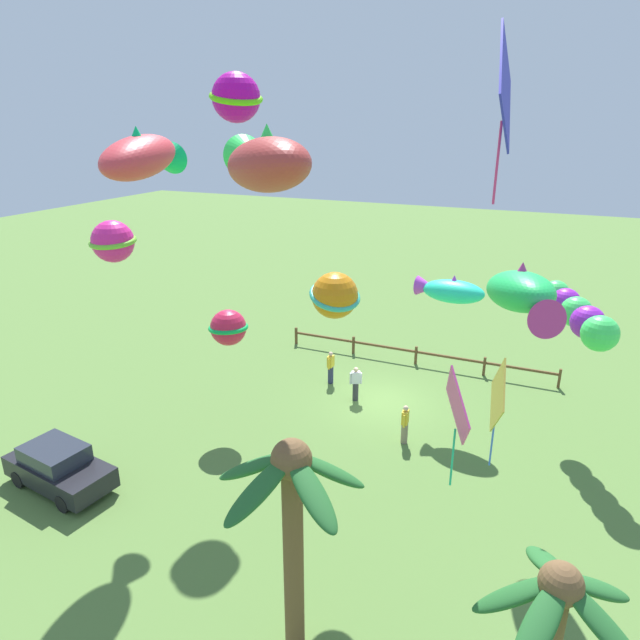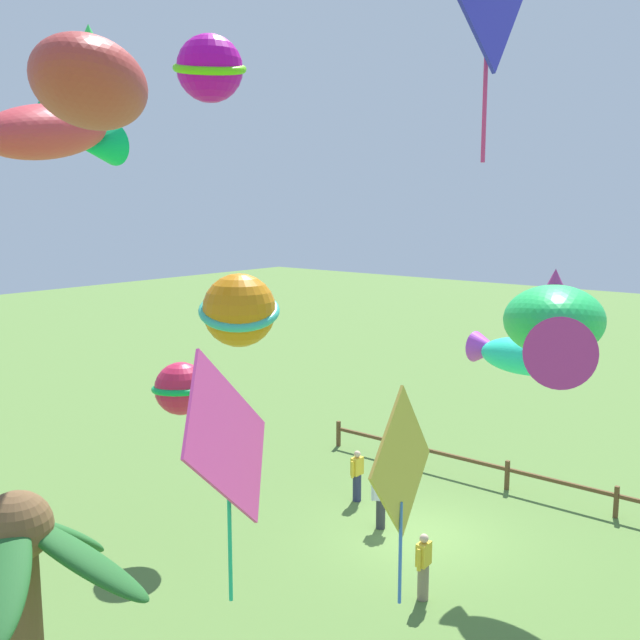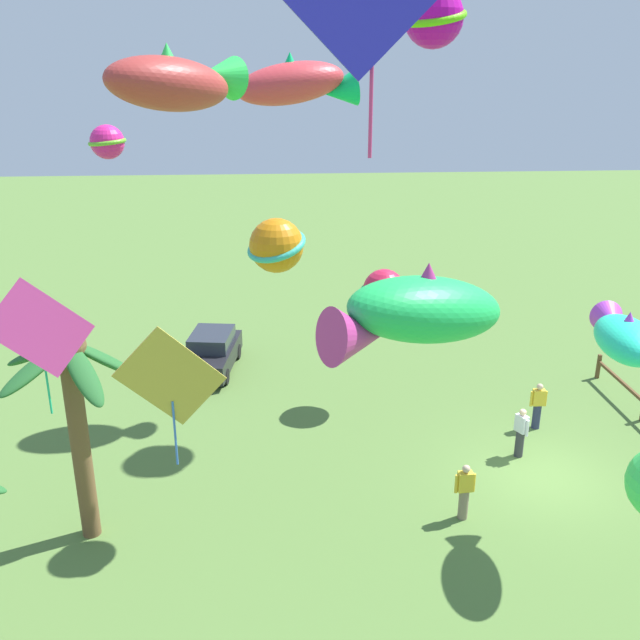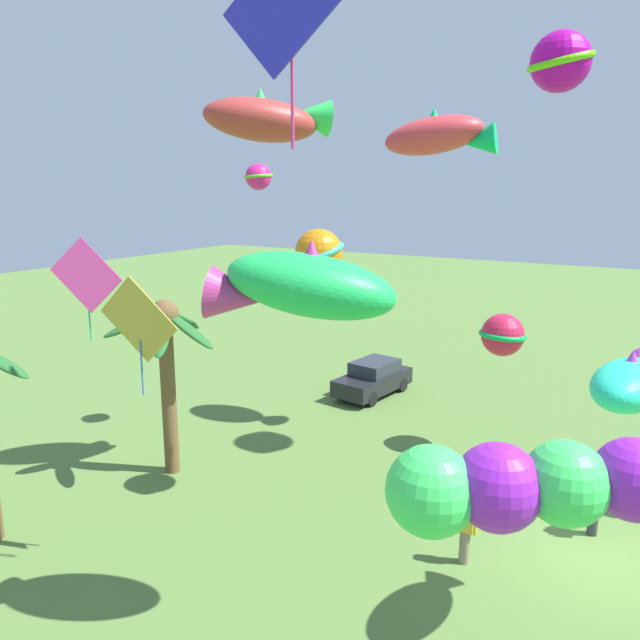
% 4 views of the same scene
% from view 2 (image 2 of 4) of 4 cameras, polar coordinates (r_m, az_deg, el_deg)
% --- Properties ---
extents(ground_plane, '(120.00, 120.00, 0.00)m').
position_cam_2_polar(ground_plane, '(21.53, 7.74, -15.95)').
color(ground_plane, '#567A38').
extents(palm_tree_1, '(3.37, 3.39, 5.59)m').
position_cam_2_polar(palm_tree_1, '(10.62, -21.82, -19.81)').
color(palm_tree_1, brown).
rests_on(palm_tree_1, ground).
extents(rail_fence, '(13.67, 0.12, 0.95)m').
position_cam_2_polar(rail_fence, '(24.90, 14.07, -11.11)').
color(rail_fence, brown).
rests_on(rail_fence, ground).
extents(spectator_0, '(0.26, 0.55, 1.59)m').
position_cam_2_polar(spectator_0, '(18.18, 7.88, -18.07)').
color(spectator_0, gray).
rests_on(spectator_0, ground).
extents(spectator_1, '(0.26, 0.55, 1.59)m').
position_cam_2_polar(spectator_1, '(23.29, 2.84, -11.73)').
color(spectator_1, '#2D3351').
rests_on(spectator_1, ground).
extents(spectator_2, '(0.50, 0.37, 1.59)m').
position_cam_2_polar(spectator_2, '(21.52, 4.65, -13.54)').
color(spectator_2, '#38383D').
rests_on(spectator_2, ground).
extents(kite_fish_0, '(2.88, 3.93, 1.70)m').
position_cam_2_polar(kite_fish_0, '(12.63, 17.39, -0.27)').
color(kite_fish_0, '#20C654').
extents(kite_fish_1, '(2.94, 1.63, 1.16)m').
position_cam_2_polar(kite_fish_1, '(19.10, 15.03, -2.54)').
color(kite_fish_1, '#25EFB7').
extents(kite_diamond_2, '(0.75, 1.78, 2.63)m').
position_cam_2_polar(kite_diamond_2, '(7.48, -7.03, -9.23)').
color(kite_diamond_2, '#EA419C').
extents(kite_ball_3, '(2.72, 2.72, 1.75)m').
position_cam_2_polar(kite_ball_3, '(20.89, -8.39, 18.42)').
color(kite_ball_3, '#BD099D').
extents(kite_ball_4, '(2.23, 2.23, 1.43)m').
position_cam_2_polar(kite_ball_4, '(20.53, -10.54, -5.15)').
color(kite_ball_4, '#D01F44').
extents(kite_fish_6, '(2.29, 4.18, 1.80)m').
position_cam_2_polar(kite_fish_6, '(19.09, -19.62, 13.27)').
color(kite_fish_6, '#DD3A41').
extents(kite_ball_7, '(2.00, 2.00, 1.30)m').
position_cam_2_polar(kite_ball_7, '(13.23, -6.17, 0.75)').
color(kite_ball_7, orange).
extents(kite_diamond_10, '(0.47, 1.96, 2.79)m').
position_cam_2_polar(kite_diamond_10, '(9.14, 6.25, -11.04)').
color(kite_diamond_10, gold).
extents(kite_fish_11, '(3.66, 3.58, 1.64)m').
position_cam_2_polar(kite_fish_11, '(12.47, -16.87, 16.78)').
color(kite_fish_11, '#B23631').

